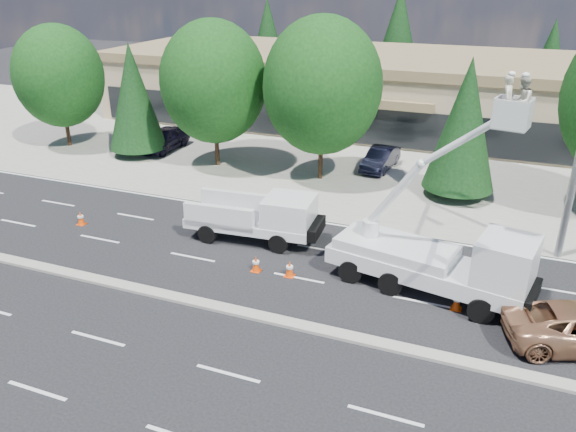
% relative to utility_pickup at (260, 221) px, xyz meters
% --- Properties ---
extents(ground, '(140.00, 140.00, 0.00)m').
position_rel_utility_pickup_xyz_m(ground, '(2.95, -5.92, -0.94)').
color(ground, black).
rests_on(ground, ground).
extents(concrete_apron, '(140.00, 22.00, 0.01)m').
position_rel_utility_pickup_xyz_m(concrete_apron, '(2.95, 14.08, -0.93)').
color(concrete_apron, gray).
rests_on(concrete_apron, ground).
extents(road_median, '(120.00, 0.55, 0.12)m').
position_rel_utility_pickup_xyz_m(road_median, '(2.95, -5.92, -0.88)').
color(road_median, gray).
rests_on(road_median, ground).
extents(strip_mall, '(50.40, 15.40, 5.50)m').
position_rel_utility_pickup_xyz_m(strip_mall, '(2.95, 24.06, 1.90)').
color(strip_mall, tan).
rests_on(strip_mall, ground).
extents(tree_front_a, '(6.07, 6.07, 8.43)m').
position_rel_utility_pickup_xyz_m(tree_front_a, '(-19.05, 9.08, 4.00)').
color(tree_front_a, '#332114').
rests_on(tree_front_a, ground).
extents(tree_front_b, '(3.78, 3.78, 7.45)m').
position_rel_utility_pickup_xyz_m(tree_front_b, '(-13.05, 9.08, 3.06)').
color(tree_front_b, '#332114').
rests_on(tree_front_b, ground).
extents(tree_front_c, '(6.55, 6.55, 9.09)m').
position_rel_utility_pickup_xyz_m(tree_front_c, '(-7.05, 9.08, 4.38)').
color(tree_front_c, '#332114').
rests_on(tree_front_c, ground).
extents(tree_front_d, '(6.84, 6.84, 9.50)m').
position_rel_utility_pickup_xyz_m(tree_front_d, '(-0.05, 9.08, 4.62)').
color(tree_front_d, '#332114').
rests_on(tree_front_d, ground).
extents(tree_front_e, '(3.87, 3.87, 7.63)m').
position_rel_utility_pickup_xyz_m(tree_front_e, '(7.95, 9.08, 3.16)').
color(tree_front_e, '#332114').
rests_on(tree_front_e, ground).
extents(tree_back_a, '(4.56, 4.56, 8.99)m').
position_rel_utility_pickup_xyz_m(tree_back_a, '(-15.05, 36.08, 3.89)').
color(tree_back_a, '#332114').
rests_on(tree_back_a, ground).
extents(tree_back_b, '(5.26, 5.26, 10.38)m').
position_rel_utility_pickup_xyz_m(tree_back_b, '(-1.05, 36.08, 4.63)').
color(tree_back_b, '#332114').
rests_on(tree_back_b, ground).
extents(tree_back_c, '(3.91, 3.91, 7.71)m').
position_rel_utility_pickup_xyz_m(tree_back_c, '(12.95, 36.08, 3.20)').
color(tree_back_c, '#332114').
rests_on(tree_back_c, ground).
extents(utility_pickup, '(6.08, 2.70, 2.27)m').
position_rel_utility_pickup_xyz_m(utility_pickup, '(0.00, 0.00, 0.00)').
color(utility_pickup, silver).
rests_on(utility_pickup, ground).
extents(bucket_truck, '(8.00, 3.78, 8.69)m').
position_rel_utility_pickup_xyz_m(bucket_truck, '(8.55, -1.86, 0.90)').
color(bucket_truck, silver).
rests_on(bucket_truck, ground).
extents(traffic_cone_a, '(0.40, 0.40, 0.70)m').
position_rel_utility_pickup_xyz_m(traffic_cone_a, '(-8.98, -1.68, -0.60)').
color(traffic_cone_a, '#EA4207').
rests_on(traffic_cone_a, ground).
extents(traffic_cone_b, '(0.40, 0.40, 0.70)m').
position_rel_utility_pickup_xyz_m(traffic_cone_b, '(1.07, -2.81, -0.60)').
color(traffic_cone_b, '#EA4207').
rests_on(traffic_cone_b, ground).
extents(traffic_cone_c, '(0.40, 0.40, 0.70)m').
position_rel_utility_pickup_xyz_m(traffic_cone_c, '(2.53, -2.69, -0.60)').
color(traffic_cone_c, '#EA4207').
rests_on(traffic_cone_c, ground).
extents(traffic_cone_d, '(0.40, 0.40, 0.70)m').
position_rel_utility_pickup_xyz_m(traffic_cone_d, '(9.22, -2.72, -0.60)').
color(traffic_cone_d, '#EA4207').
rests_on(traffic_cone_d, ground).
extents(parked_car_west, '(1.88, 4.61, 1.57)m').
position_rel_utility_pickup_xyz_m(parked_car_west, '(-12.09, 10.69, -0.15)').
color(parked_car_west, black).
rests_on(parked_car_west, ground).
extents(parked_car_east, '(1.82, 4.26, 1.37)m').
position_rel_utility_pickup_xyz_m(parked_car_east, '(2.95, 12.12, -0.25)').
color(parked_car_east, black).
rests_on(parked_car_east, ground).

